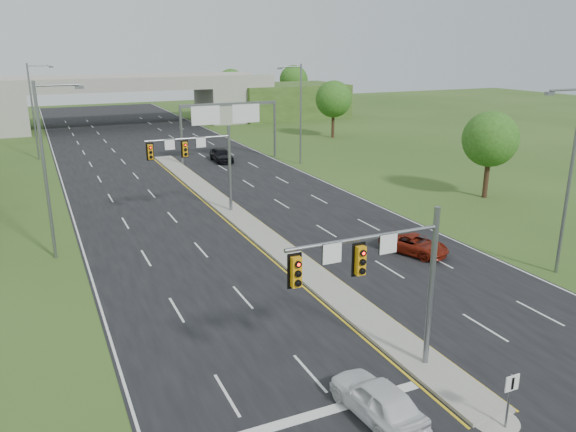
# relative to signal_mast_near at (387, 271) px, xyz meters

# --- Properties ---
(ground) EXTENTS (240.00, 240.00, 0.00)m
(ground) POSITION_rel_signal_mast_near_xyz_m (2.26, 0.07, -4.73)
(ground) COLOR #2F4E1B
(ground) RESTS_ON ground
(road) EXTENTS (24.00, 160.00, 0.02)m
(road) POSITION_rel_signal_mast_near_xyz_m (2.26, 35.07, -4.72)
(road) COLOR black
(road) RESTS_ON ground
(median) EXTENTS (2.00, 54.00, 0.16)m
(median) POSITION_rel_signal_mast_near_xyz_m (2.26, 23.07, -4.63)
(median) COLOR gray
(median) RESTS_ON road
(median_nose) EXTENTS (2.00, 2.00, 0.16)m
(median_nose) POSITION_rel_signal_mast_near_xyz_m (2.26, -3.93, -4.63)
(median_nose) COLOR gray
(median_nose) RESTS_ON road
(lane_markings) EXTENTS (23.72, 160.00, 0.01)m
(lane_markings) POSITION_rel_signal_mast_near_xyz_m (1.66, 28.99, -4.70)
(lane_markings) COLOR gold
(lane_markings) RESTS_ON road
(signal_mast_near) EXTENTS (6.62, 0.60, 7.00)m
(signal_mast_near) POSITION_rel_signal_mast_near_xyz_m (0.00, 0.00, 0.00)
(signal_mast_near) COLOR slate
(signal_mast_near) RESTS_ON ground
(signal_mast_far) EXTENTS (6.62, 0.60, 7.00)m
(signal_mast_far) POSITION_rel_signal_mast_near_xyz_m (0.00, 25.00, 0.00)
(signal_mast_far) COLOR slate
(signal_mast_far) RESTS_ON ground
(keep_right_sign) EXTENTS (0.60, 0.13, 2.20)m
(keep_right_sign) POSITION_rel_signal_mast_near_xyz_m (2.26, -4.45, -3.21)
(keep_right_sign) COLOR slate
(keep_right_sign) RESTS_ON ground
(sign_gantry) EXTENTS (11.58, 0.44, 6.67)m
(sign_gantry) POSITION_rel_signal_mast_near_xyz_m (8.95, 44.99, 0.51)
(sign_gantry) COLOR slate
(sign_gantry) RESTS_ON ground
(overpass) EXTENTS (80.00, 14.00, 8.10)m
(overpass) POSITION_rel_signal_mast_near_xyz_m (2.26, 80.07, -1.17)
(overpass) COLOR gray
(overpass) RESTS_ON ground
(lightpole_l_mid) EXTENTS (2.85, 0.25, 11.00)m
(lightpole_l_mid) POSITION_rel_signal_mast_near_xyz_m (-11.03, 20.07, 1.38)
(lightpole_l_mid) COLOR slate
(lightpole_l_mid) RESTS_ON ground
(lightpole_l_far) EXTENTS (2.85, 0.25, 11.00)m
(lightpole_l_far) POSITION_rel_signal_mast_near_xyz_m (-11.03, 55.07, 1.38)
(lightpole_l_far) COLOR slate
(lightpole_l_far) RESTS_ON ground
(lightpole_r_near) EXTENTS (2.85, 0.25, 11.00)m
(lightpole_r_near) POSITION_rel_signal_mast_near_xyz_m (15.56, 5.07, 1.38)
(lightpole_r_near) COLOR slate
(lightpole_r_near) RESTS_ON ground
(lightpole_r_far) EXTENTS (2.85, 0.25, 11.00)m
(lightpole_r_far) POSITION_rel_signal_mast_near_xyz_m (15.56, 40.07, 1.38)
(lightpole_r_far) COLOR slate
(lightpole_r_far) RESTS_ON ground
(tree_r_near) EXTENTS (4.80, 4.80, 7.60)m
(tree_r_near) POSITION_rel_signal_mast_near_xyz_m (24.26, 20.07, 0.45)
(tree_r_near) COLOR #382316
(tree_r_near) RESTS_ON ground
(tree_r_mid) EXTENTS (5.20, 5.20, 8.12)m
(tree_r_mid) POSITION_rel_signal_mast_near_xyz_m (28.26, 55.07, 0.78)
(tree_r_mid) COLOR #382316
(tree_r_mid) RESTS_ON ground
(tree_back_c) EXTENTS (5.60, 5.60, 8.32)m
(tree_back_c) POSITION_rel_signal_mast_near_xyz_m (26.26, 94.07, 0.78)
(tree_back_c) COLOR #382316
(tree_back_c) RESTS_ON ground
(tree_back_d) EXTENTS (6.00, 6.00, 8.85)m
(tree_back_d) POSITION_rel_signal_mast_near_xyz_m (40.26, 94.07, 1.11)
(tree_back_d) COLOR #382316
(tree_back_d) RESTS_ON ground
(car_white) EXTENTS (2.07, 4.43, 1.46)m
(car_white) POSITION_rel_signal_mast_near_xyz_m (-1.47, -1.93, -3.97)
(car_white) COLOR silver
(car_white) RESTS_ON road
(car_far_a) EXTENTS (3.66, 4.97, 1.25)m
(car_far_a) POSITION_rel_signal_mast_near_xyz_m (9.98, 11.20, -4.08)
(car_far_a) COLOR maroon
(car_far_a) RESTS_ON road
(car_far_c) EXTENTS (2.05, 4.77, 1.61)m
(car_far_c) POSITION_rel_signal_mast_near_xyz_m (7.94, 44.87, -3.90)
(car_far_c) COLOR black
(car_far_c) RESTS_ON road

